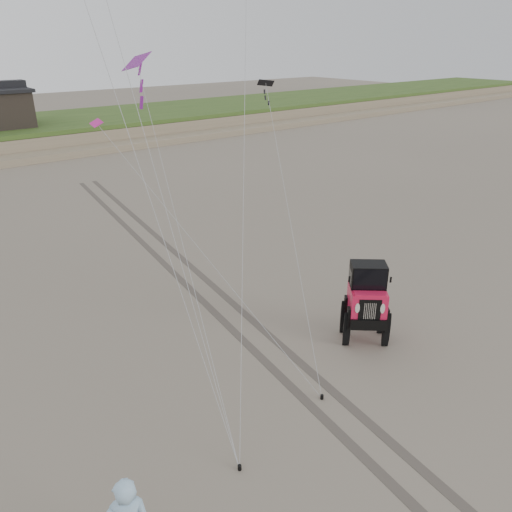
% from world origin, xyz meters
% --- Properties ---
extents(ground, '(160.00, 160.00, 0.00)m').
position_xyz_m(ground, '(0.00, 0.00, 0.00)').
color(ground, '#6B6054').
rests_on(ground, ground).
extents(jeep, '(4.93, 5.22, 1.87)m').
position_xyz_m(jeep, '(3.67, 0.95, 0.94)').
color(jeep, '#DA1942').
rests_on(jeep, ground).
extents(kite_flock, '(7.34, 6.66, 9.36)m').
position_xyz_m(kite_flock, '(2.26, 9.70, 9.21)').
color(kite_flock, '#7A1884').
rests_on(kite_flock, ground).
extents(stake_main, '(0.08, 0.08, 0.12)m').
position_xyz_m(stake_main, '(-2.03, -0.62, 0.06)').
color(stake_main, black).
rests_on(stake_main, ground).
extents(stake_aux, '(0.08, 0.08, 0.12)m').
position_xyz_m(stake_aux, '(0.84, -0.14, 0.06)').
color(stake_aux, black).
rests_on(stake_aux, ground).
extents(tire_tracks, '(5.22, 29.74, 0.01)m').
position_xyz_m(tire_tracks, '(2.00, 8.00, 0.00)').
color(tire_tracks, '#4C443D').
rests_on(tire_tracks, ground).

